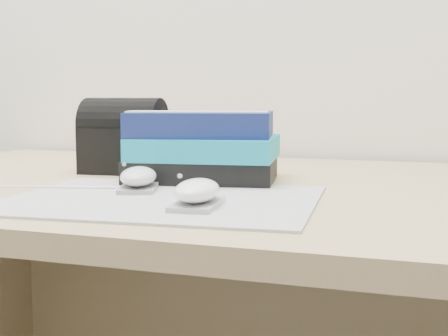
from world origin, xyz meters
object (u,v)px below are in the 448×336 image
(mouse_front, at_px, (197,193))
(pouch, at_px, (124,137))
(mouse_rear, at_px, (138,178))
(desk, at_px, (311,321))
(book_stack, at_px, (204,147))

(mouse_front, bearing_deg, pouch, 130.04)
(mouse_rear, xyz_separation_m, mouse_front, (0.13, -0.10, 0.00))
(desk, distance_m, mouse_front, 0.40)
(mouse_rear, relative_size, mouse_front, 1.04)
(mouse_front, relative_size, pouch, 0.68)
(mouse_rear, relative_size, pouch, 0.70)
(mouse_front, distance_m, pouch, 0.39)
(desk, bearing_deg, mouse_rear, -136.88)
(mouse_front, xyz_separation_m, pouch, (-0.25, 0.30, 0.04))
(mouse_rear, bearing_deg, book_stack, 71.09)
(desk, relative_size, mouse_rear, 15.60)
(book_stack, distance_m, pouch, 0.18)
(mouse_rear, height_order, pouch, pouch)
(desk, bearing_deg, mouse_front, -106.41)
(mouse_front, relative_size, book_stack, 0.39)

